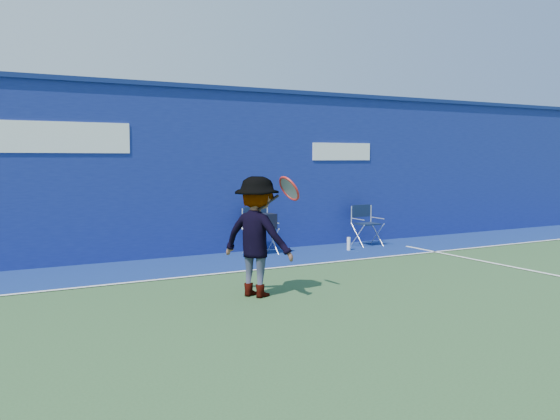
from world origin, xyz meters
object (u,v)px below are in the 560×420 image
directors_chair_right (367,233)px  water_bottle (349,244)px  directors_chair_left (260,235)px  tennis_player (257,236)px

directors_chair_right → water_bottle: directors_chair_right is taller
directors_chair_left → tennis_player: 3.33m
directors_chair_left → water_bottle: bearing=-13.7°
water_bottle → tennis_player: (-3.21, -2.52, 0.64)m
water_bottle → tennis_player: tennis_player is taller
directors_chair_right → water_bottle: size_ratio=3.17×
directors_chair_left → tennis_player: bearing=-117.5°
directors_chair_right → tennis_player: bearing=-143.8°
tennis_player → water_bottle: bearing=38.1°
directors_chair_right → water_bottle: bearing=-153.7°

